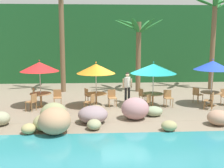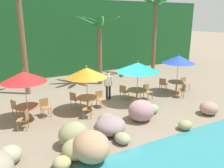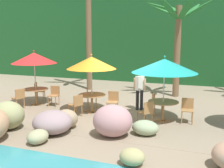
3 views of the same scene
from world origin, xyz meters
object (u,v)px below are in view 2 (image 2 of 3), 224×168
dining_table_teal (137,92)px  chair_orange_left (89,108)px  chair_teal_left (138,99)px  chair_teal_inland (124,91)px  chair_red_left (24,118)px  chair_orange_inland (74,99)px  chair_red_seaward (45,106)px  umbrella_orange (87,73)px  chair_orange_seaward (100,98)px  chair_teal_seaward (147,91)px  chair_blue_left (182,89)px  palm_tree_second (99,37)px  dining_table_orange (87,100)px  umbrella_teal (138,67)px  waiter_in_white (108,83)px  chair_blue_seaward (185,83)px  dining_table_blue (177,84)px  umbrella_red (24,77)px  chair_red_inland (16,107)px  palm_tree_third (155,23)px  palm_tree_nearest (20,20)px  chair_blue_inland (163,84)px  umbrella_blue (179,59)px  dining_table_red (27,109)px

dining_table_teal → chair_orange_left: bearing=-168.9°
chair_teal_left → chair_teal_inland: bearing=88.6°
chair_red_left → chair_orange_inland: (2.71, 1.32, 0.00)m
chair_red_seaward → umbrella_orange: (2.04, -0.42, 1.51)m
chair_orange_left → chair_orange_seaward: bearing=42.9°
chair_teal_seaward → chair_blue_left: size_ratio=1.00×
palm_tree_second → dining_table_orange: bearing=-123.3°
chair_orange_seaward → umbrella_teal: size_ratio=0.36×
chair_blue_left → waiter_in_white: (-3.99, 1.79, 0.47)m
chair_teal_left → palm_tree_second: palm_tree_second is taller
chair_red_left → chair_blue_seaward: (10.04, 0.72, 0.00)m
dining_table_teal → chair_teal_left: 0.86m
chair_blue_seaward → chair_teal_inland: bearing=174.4°
chair_red_seaward → dining_table_blue: size_ratio=0.79×
chair_orange_seaward → chair_red_seaward: bearing=175.8°
umbrella_red → chair_red_left: (-0.27, -0.81, -1.60)m
chair_red_inland → chair_orange_inland: same height
chair_teal_seaward → waiter_in_white: 2.32m
umbrella_red → palm_tree_third: palm_tree_third is taller
chair_red_seaward → chair_orange_left: size_ratio=1.00×
dining_table_blue → palm_tree_nearest: bearing=151.8°
umbrella_teal → palm_tree_third: bearing=44.1°
chair_orange_left → chair_blue_inland: bearing=14.4°
umbrella_blue → palm_tree_second: 5.48m
umbrella_blue → chair_orange_left: bearing=-172.8°
chair_red_inland → chair_teal_seaward: size_ratio=1.00×
chair_red_left → chair_blue_seaward: bearing=4.1°
dining_table_teal → chair_red_left: bearing=-176.2°
chair_red_left → palm_tree_second: 8.11m
chair_red_seaward → chair_blue_inland: bearing=1.9°
umbrella_orange → chair_orange_inland: size_ratio=2.73×
umbrella_orange → dining_table_orange: (0.00, -0.00, -1.41)m
chair_red_seaward → dining_table_orange: size_ratio=0.79×
chair_orange_left → chair_teal_seaward: size_ratio=1.00×
umbrella_red → palm_tree_nearest: 4.84m
umbrella_teal → palm_tree_second: size_ratio=0.50×
umbrella_orange → umbrella_teal: bearing=-3.6°
chair_red_inland → chair_teal_left: 6.06m
chair_red_seaward → chair_teal_inland: same height
chair_teal_left → palm_tree_third: (5.50, 5.63, 3.66)m
umbrella_red → dining_table_teal: bearing=-4.1°
umbrella_orange → chair_orange_left: umbrella_orange is taller
chair_red_left → chair_orange_left: 2.88m
dining_table_blue → chair_red_left: bearing=-176.4°
chair_orange_left → waiter_in_white: (2.00, 1.80, 0.47)m
palm_tree_second → chair_teal_inland: bearing=-94.0°
chair_orange_seaward → chair_teal_left: same height
palm_tree_second → palm_tree_nearest: bearing=177.8°
dining_table_red → dining_table_blue: 8.93m
umbrella_orange → chair_blue_seaward: 7.06m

